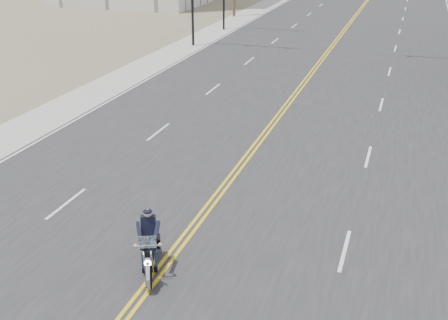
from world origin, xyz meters
The scene contains 2 objects.
ground_plane centered at (0.00, 0.00, 0.00)m, with size 400.00×400.00×0.00m, color #776D56.
motorcyclist centered at (-0.29, 1.14, 0.93)m, with size 1.02×2.39×1.87m, color black, non-canonical shape.
Camera 1 is at (6.17, -11.37, 9.43)m, focal length 45.00 mm.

